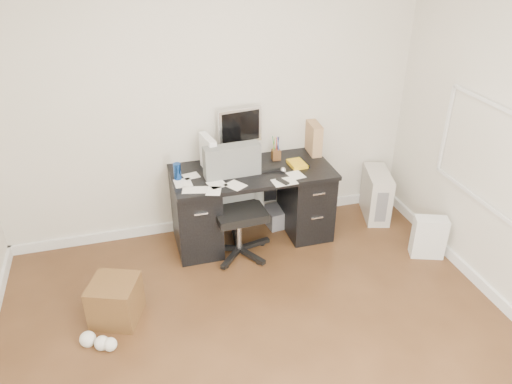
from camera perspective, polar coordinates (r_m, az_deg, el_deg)
The scene contains 18 objects.
ground at distance 3.77m, azimuth 2.08°, elevation -19.65°, with size 4.00×4.00×0.00m, color #402714.
room_shell at distance 2.78m, azimuth 3.14°, elevation 4.07°, with size 4.02×4.02×2.71m.
desk at distance 4.81m, azimuth -0.42°, elevation -1.22°, with size 1.50×0.70×0.75m.
loose_papers at distance 4.55m, azimuth -2.69°, elevation 1.93°, with size 1.10×0.60×0.00m, color silver, non-canonical shape.
lcd_monitor at distance 4.73m, azimuth -1.84°, elevation 6.57°, with size 0.42×0.24×0.53m, color silver, non-canonical shape.
keyboard at distance 4.65m, azimuth 0.67°, elevation 2.72°, with size 0.39×0.13×0.02m, color black.
computer_mouse at distance 4.59m, azimuth 3.11°, elevation 2.53°, with size 0.05×0.05×0.05m, color silver.
travel_mug at distance 4.50m, azimuth -8.98°, elevation 2.35°, with size 0.07×0.07×0.15m, color navy.
white_binder at distance 4.59m, azimuth -5.48°, elevation 4.36°, with size 0.13×0.29×0.34m, color white.
magazine_file at distance 4.97m, azimuth 6.62°, elevation 6.12°, with size 0.13×0.26×0.31m, color #99704A.
pen_cup at distance 4.81m, azimuth 2.32°, elevation 5.04°, with size 0.10×0.10×0.24m, color #543218, non-canonical shape.
yellow_book at distance 4.74m, azimuth 4.77°, elevation 3.24°, with size 0.15×0.20×0.03m, color gold.
paper_remote at distance 4.44m, azimuth 3.27°, elevation 1.26°, with size 0.21×0.17×0.02m, color silver, non-canonical shape.
office_chair at distance 4.53m, azimuth -2.05°, elevation -1.54°, with size 0.59×0.59×1.04m, color #535653, non-canonical shape.
pc_tower at distance 5.39m, azimuth 13.58°, elevation -0.27°, with size 0.23×0.51×0.51m, color beige.
shopping_bag at distance 4.93m, azimuth 19.13°, elevation -4.90°, with size 0.30×0.21×0.41m, color silver.
wicker_basket at distance 4.16m, azimuth -15.77°, elevation -11.87°, with size 0.35×0.35×0.35m, color #462E15.
desk_printer at distance 5.19m, azimuth 2.86°, elevation -2.69°, with size 0.32×0.26×0.19m, color slate.
Camera 1 is at (-0.80, -2.34, 2.84)m, focal length 35.00 mm.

